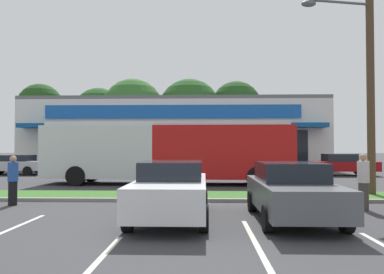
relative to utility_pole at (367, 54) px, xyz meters
The scene contains 18 objects.
grass_median 8.80m from the utility_pole, behind, with size 56.00×2.20×0.12m, color #386B28.
curb_lip 8.92m from the utility_pole, 167.74° to the right, with size 56.00×0.24×0.12m, color gray.
parking_stripe_2 10.67m from the utility_pole, 126.36° to the right, with size 0.12×4.80×0.01m, color silver.
storefront_building 23.45m from the utility_pole, 112.85° to the left, with size 26.28×12.82×6.24m.
tree_far_left 42.63m from the utility_pole, 130.13° to the left, with size 5.69×5.69×10.07m.
tree_left 38.22m from the utility_pole, 121.37° to the left, with size 6.33×6.33×9.51m.
tree_mid_left 33.30m from the utility_pole, 116.67° to the left, with size 7.30×7.30×10.11m.
tree_mid 32.35m from the utility_pole, 104.70° to the left, with size 7.72×7.72×10.34m.
tree_mid_right 31.83m from the utility_pole, 94.39° to the left, with size 6.16×6.16×10.11m.
utility_pole is the anchor object (origin of this frame).
city_bus 10.38m from the utility_pole, 149.76° to the left, with size 12.98×2.94×3.25m.
car_0 9.95m from the utility_pole, 147.03° to the right, with size 1.97×4.79×1.56m.
car_1 23.34m from the utility_pole, 150.41° to the left, with size 4.66×2.02×1.39m.
car_3 7.93m from the utility_pole, 130.51° to the right, with size 1.99×4.54×1.53m.
car_4 12.57m from the utility_pole, 74.87° to the left, with size 4.47×1.97×1.49m.
car_5 15.77m from the utility_pole, 132.00° to the left, with size 4.78×2.00×1.53m.
pedestrian_by_pole 13.93m from the utility_pole, 169.14° to the right, with size 0.34×0.34×1.66m.
pedestrian_far 5.85m from the utility_pole, 115.77° to the right, with size 0.35×0.35×1.75m.
Camera 1 is at (0.39, -0.65, 1.96)m, focal length 35.18 mm.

